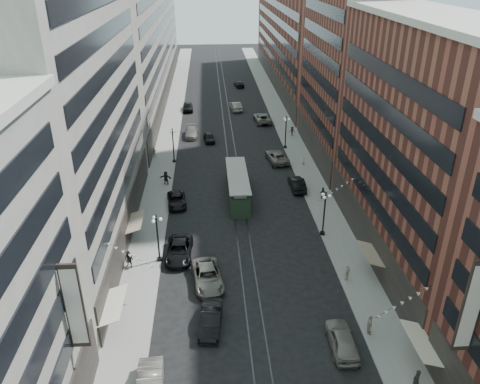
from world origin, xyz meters
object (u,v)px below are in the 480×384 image
object	(u,v)px
car_11	(277,156)
car_12	(262,120)
pedestrian_9	(292,131)
car_7	(177,200)
pedestrian_6	(154,152)
car_14	(236,106)
lamppost_se_mid	(286,131)
pedestrian_2	(129,259)
car_extra_0	(262,118)
car_5	(211,319)
car_extra_2	(239,84)
car_4	(342,340)
pedestrian_4	(370,325)
car_8	(191,132)
car_10	(297,184)
pedestrian_7	(323,193)
streetcar	(238,187)
lamppost_se_far	(324,212)
lamppost_sw_mid	(173,144)
car_9	(188,107)
car_extra_1	(208,276)
pedestrian_5	(166,178)
car_2	(179,250)
pedestrian_extra_0	(347,272)
pedestrian_8	(303,161)
car_13	(209,138)
lamppost_sw_far	(158,237)

from	to	relation	value
car_11	car_12	world-z (taller)	car_11
car_11	pedestrian_9	size ratio (longest dim) A/B	3.61
car_7	car_12	bearing A→B (deg)	59.54
pedestrian_6	car_14	bearing A→B (deg)	-95.37
lamppost_se_mid	pedestrian_2	distance (m)	39.43
lamppost_se_mid	car_extra_0	xyz separation A→B (m)	(-2.31, 14.52, -2.22)
car_5	car_extra_2	xyz separation A→B (m)	(8.18, 85.63, -0.12)
car_4	car_5	world-z (taller)	car_4
pedestrian_4	pedestrian_6	distance (m)	47.08
car_8	pedestrian_9	xyz separation A→B (m)	(18.16, -1.22, 0.20)
car_10	pedestrian_7	bearing A→B (deg)	129.19
streetcar	lamppost_se_far	bearing A→B (deg)	-48.52
pedestrian_4	car_extra_0	bearing A→B (deg)	14.00
lamppost_sw_mid	car_9	world-z (taller)	lamppost_sw_mid
lamppost_se_mid	car_extra_1	world-z (taller)	lamppost_se_mid
pedestrian_5	pedestrian_6	xyz separation A→B (m)	(-2.62, 10.61, -0.16)
streetcar	car_2	distance (m)	15.45
car_2	car_10	bearing A→B (deg)	46.90
pedestrian_5	car_extra_1	size ratio (longest dim) A/B	0.32
car_4	pedestrian_extra_0	distance (m)	9.27
car_7	pedestrian_8	xyz separation A→B (m)	(18.81, 11.27, 0.26)
car_13	pedestrian_7	bearing A→B (deg)	-63.92
car_9	pedestrian_9	xyz separation A→B (m)	(19.31, -17.44, 0.13)
lamppost_sw_far	lamppost_se_mid	distance (m)	36.91
car_9	pedestrian_extra_0	world-z (taller)	pedestrian_extra_0
car_2	car_4	size ratio (longest dim) A/B	1.14
lamppost_se_mid	pedestrian_4	bearing A→B (deg)	-89.61
pedestrian_5	car_extra_2	distance (m)	58.21
car_extra_2	car_12	bearing A→B (deg)	89.15
car_4	pedestrian_7	size ratio (longest dim) A/B	3.26
car_12	car_extra_1	xyz separation A→B (m)	(-11.00, -49.97, 0.12)
lamppost_sw_mid	lamppost_se_far	size ratio (longest dim) A/B	1.00
streetcar	car_8	xyz separation A→B (m)	(-6.80, 24.66, -0.74)
lamppost_sw_mid	car_extra_2	world-z (taller)	lamppost_sw_mid
pedestrian_9	car_5	bearing A→B (deg)	-96.11
lamppost_sw_mid	car_13	world-z (taller)	lamppost_sw_mid
pedestrian_9	car_14	bearing A→B (deg)	129.63
car_8	pedestrian_extra_0	distance (m)	46.71
car_14	pedestrian_8	size ratio (longest dim) A/B	3.33
pedestrian_5	pedestrian_8	distance (m)	21.24
car_9	car_13	xyz separation A→B (m)	(4.32, -19.03, -0.14)
car_5	pedestrian_2	bearing A→B (deg)	138.26
lamppost_se_mid	pedestrian_5	size ratio (longest dim) A/B	2.85
pedestrian_9	pedestrian_extra_0	distance (m)	42.53
lamppost_se_mid	car_5	world-z (taller)	lamppost_se_mid
car_extra_1	car_13	bearing A→B (deg)	81.56
car_14	pedestrian_extra_0	size ratio (longest dim) A/B	3.14
lamppost_se_far	pedestrian_extra_0	size ratio (longest dim) A/B	3.21
lamppost_sw_far	car_2	distance (m)	3.14
lamppost_sw_mid	car_12	size ratio (longest dim) A/B	1.12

